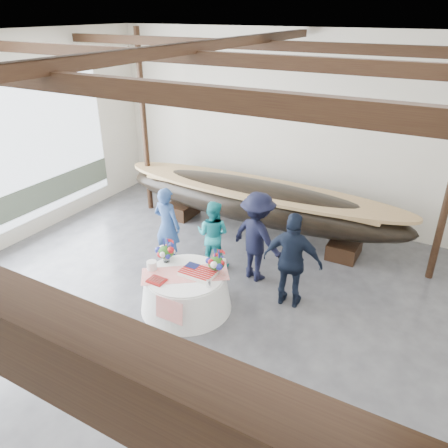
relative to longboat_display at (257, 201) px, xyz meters
The scene contains 11 objects.
floor 4.65m from the longboat_display, 85.56° to the right, with size 10.00×12.00×0.01m, color #3D3D42.
wall_back 2.05m from the longboat_display, 76.26° to the left, with size 10.00×0.02×4.50m, color silver.
ceiling 5.85m from the longboat_display, 85.56° to the right, with size 10.00×12.00×0.01m, color white.
pavilion_structure 4.93m from the longboat_display, 84.64° to the right, with size 9.80×11.76×4.50m.
longboat_display is the anchor object (origin of this frame).
banquet_table 3.24m from the longboat_display, 87.73° to the right, with size 1.63×1.63×0.70m.
tabletop_items 3.02m from the longboat_display, 88.75° to the right, with size 1.54×1.33×0.40m.
guest_woman_blue 2.30m from the longboat_display, 118.06° to the right, with size 0.61×0.40×1.68m, color navy.
guest_woman_teal 1.72m from the longboat_display, 96.16° to the right, with size 0.70×0.55×1.44m, color teal.
guest_man_left 1.88m from the longboat_display, 64.66° to the right, with size 1.18×0.68×1.82m, color black.
guest_man_right 2.78m from the longboat_display, 52.00° to the right, with size 1.06×0.44×1.81m, color black.
Camera 1 is at (3.49, -3.93, 4.86)m, focal length 35.00 mm.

